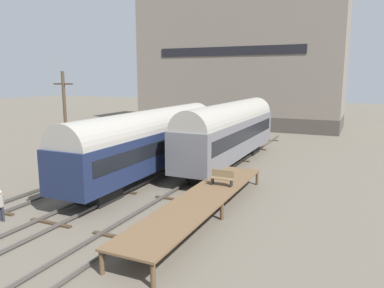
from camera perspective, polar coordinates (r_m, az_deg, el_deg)
name	(u,v)px	position (r m, az deg, el deg)	size (l,w,h in m)	color
ground_plane	(90,206)	(22.97, -15.34, -9.08)	(200.00, 200.00, 0.00)	#60594C
track_left	(38,195)	(25.63, -22.40, -7.14)	(2.60, 60.00, 0.26)	#4C4742
track_middle	(89,204)	(22.93, -15.36, -8.75)	(2.60, 60.00, 0.26)	#4C4742
track_right	(149,214)	(20.67, -6.54, -10.55)	(2.60, 60.00, 0.26)	#4C4742
train_car_navy	(149,140)	(27.62, -6.62, 0.58)	(3.11, 17.85, 5.06)	black
train_car_grey	(230,130)	(31.69, 5.77, 2.16)	(3.05, 17.26, 5.35)	black
station_platform	(202,199)	(20.29, 1.57, -8.38)	(2.56, 14.58, 1.06)	brown
bench	(222,177)	(22.42, 4.63, -5.07)	(1.40, 0.40, 0.91)	brown
person_worker	(1,203)	(22.00, -27.12, -7.96)	(0.32, 0.32, 1.68)	#282833
utility_pole	(65,121)	(30.26, -18.73, 3.30)	(1.80, 0.24, 7.86)	#473828
warehouse_building	(240,60)	(58.33, 7.33, 12.58)	(29.90, 10.82, 19.88)	#46403A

